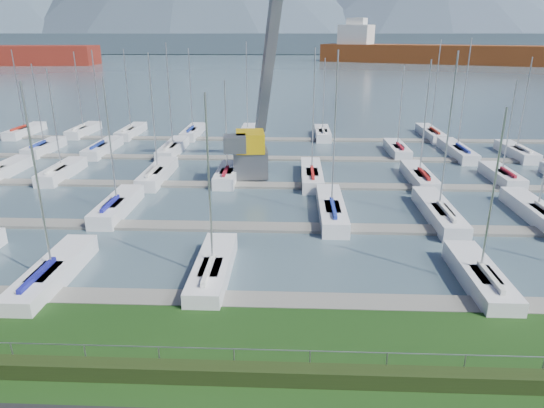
{
  "coord_description": "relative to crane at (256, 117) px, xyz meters",
  "views": [
    {
      "loc": [
        1.18,
        -15.94,
        12.96
      ],
      "look_at": [
        0.0,
        12.0,
        3.0
      ],
      "focal_mm": 32.0,
      "sensor_mm": 36.0,
      "label": 1
    }
  ],
  "objects": [
    {
      "name": "water",
      "position": [
        2.3,
        230.19,
        -5.73
      ],
      "size": [
        800.0,
        540.0,
        0.2
      ],
      "primitive_type": "cube",
      "color": "#475C68"
    },
    {
      "name": "hedge",
      "position": [
        2.3,
        -30.21,
        -4.98
      ],
      "size": [
        80.0,
        0.7,
        0.7
      ],
      "primitive_type": "cube",
      "color": "black",
      "rests_on": "grass"
    },
    {
      "name": "fence",
      "position": [
        2.3,
        -29.81,
        -4.13
      ],
      "size": [
        80.0,
        0.04,
        0.04
      ],
      "primitive_type": "cylinder",
      "rotation": [
        0.0,
        1.57,
        0.0
      ],
      "color": "gray",
      "rests_on": "grass"
    },
    {
      "name": "foothill",
      "position": [
        2.3,
        300.19,
        0.67
      ],
      "size": [
        900.0,
        80.0,
        12.0
      ],
      "primitive_type": "cube",
      "color": "#3E4F5B",
      "rests_on": "water"
    },
    {
      "name": "docks",
      "position": [
        2.3,
        -3.81,
        -5.55
      ],
      "size": [
        90.0,
        41.6,
        0.25
      ],
      "color": "#65635E",
      "rests_on": "water"
    },
    {
      "name": "crane",
      "position": [
        0.0,
        0.0,
        0.0
      ],
      "size": [
        6.21,
        13.22,
        22.35
      ],
      "rotation": [
        0.0,
        0.0,
        0.12
      ],
      "color": "slate",
      "rests_on": "water"
    },
    {
      "name": "cargo_ship_mid",
      "position": [
        59.57,
        183.96,
        -1.75
      ],
      "size": [
        95.4,
        53.77,
        21.5
      ],
      "rotation": [
        0.0,
        0.0,
        -0.4
      ],
      "color": "brown",
      "rests_on": "water"
    },
    {
      "name": "sailboat_fleet",
      "position": [
        -1.02,
        -0.67,
        0.07
      ],
      "size": [
        74.58,
        49.79,
        12.95
      ],
      "color": "silver",
      "rests_on": "water"
    }
  ]
}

